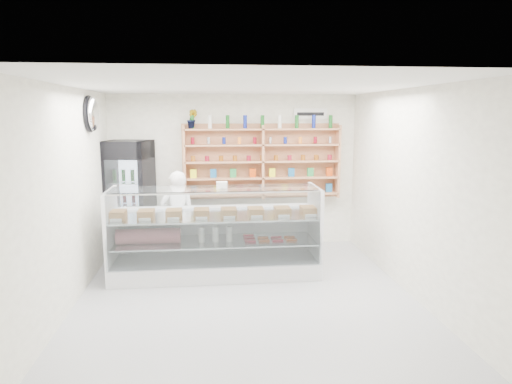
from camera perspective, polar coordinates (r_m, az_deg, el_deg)
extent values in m
plane|color=#A0A0A5|center=(6.37, -1.23, -12.90)|extent=(5.00, 5.00, 0.00)
plane|color=white|center=(5.89, -1.33, 13.12)|extent=(5.00, 5.00, 0.00)
plane|color=white|center=(8.44, -2.70, 2.57)|extent=(4.50, 0.00, 4.50)
plane|color=white|center=(3.56, 2.13, -7.50)|extent=(4.50, 0.00, 4.50)
plane|color=white|center=(6.21, -22.45, -0.77)|extent=(0.00, 5.00, 5.00)
plane|color=white|center=(6.55, 18.73, -0.02)|extent=(0.00, 5.00, 5.00)
cube|color=white|center=(7.15, -5.03, -9.26)|extent=(3.14, 0.89, 0.26)
cube|color=white|center=(7.41, -5.14, -4.85)|extent=(3.14, 0.05, 0.66)
cube|color=silver|center=(7.03, -5.07, -6.15)|extent=(3.01, 0.78, 0.02)
cube|color=silver|center=(6.93, -5.12, -3.08)|extent=(3.07, 0.82, 0.02)
cube|color=silver|center=(6.54, -5.04, -4.85)|extent=(3.07, 0.13, 1.09)
cube|color=silver|center=(6.80, -5.17, 0.44)|extent=(3.07, 0.62, 0.01)
imported|color=silver|center=(7.66, -9.73, -3.08)|extent=(0.60, 0.43, 1.54)
cube|color=black|center=(8.24, -15.45, -0.75)|extent=(0.85, 0.83, 2.00)
cube|color=#2C053D|center=(7.81, -15.61, 4.98)|extent=(0.70, 0.18, 0.28)
cube|color=silver|center=(7.92, -15.30, -1.83)|extent=(0.59, 0.13, 1.58)
cube|color=tan|center=(8.26, -8.91, 3.63)|extent=(0.04, 0.28, 1.33)
cube|color=tan|center=(8.30, 0.81, 3.78)|extent=(0.04, 0.28, 1.33)
cube|color=tan|center=(8.59, 10.14, 3.83)|extent=(0.04, 0.28, 1.33)
cube|color=tan|center=(8.39, 0.80, -0.23)|extent=(2.80, 0.28, 0.03)
cube|color=tan|center=(8.34, 0.80, 1.80)|extent=(2.80, 0.28, 0.03)
cube|color=tan|center=(8.30, 0.81, 3.85)|extent=(2.80, 0.28, 0.03)
cube|color=tan|center=(8.28, 0.81, 5.92)|extent=(2.80, 0.28, 0.03)
cube|color=tan|center=(8.26, 0.82, 7.85)|extent=(2.80, 0.28, 0.03)
imported|color=#1E6626|center=(8.20, -7.99, 9.03)|extent=(0.22, 0.19, 0.34)
ellipsoid|color=silver|center=(7.26, -19.72, 9.16)|extent=(0.15, 0.50, 0.50)
cube|color=white|center=(8.54, 6.80, 9.66)|extent=(0.62, 0.03, 0.20)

